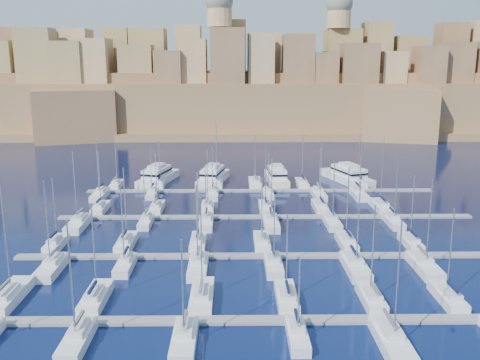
{
  "coord_description": "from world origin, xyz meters",
  "views": [
    {
      "loc": [
        -6.45,
        -94.35,
        31.79
      ],
      "look_at": [
        -5.24,
        6.0,
        8.84
      ],
      "focal_mm": 40.0,
      "sensor_mm": 36.0,
      "label": 1
    }
  ],
  "objects_px": {
    "sailboat_2": "(202,296)",
    "sailboat_4": "(371,298)",
    "sailboat_0": "(9,296)",
    "motor_yacht_c": "(277,176)",
    "motor_yacht_d": "(347,175)",
    "motor_yacht_a": "(158,176)",
    "motor_yacht_b": "(213,176)"
  },
  "relations": [
    {
      "from": "sailboat_0",
      "to": "motor_yacht_b",
      "type": "relative_size",
      "value": 0.91
    },
    {
      "from": "sailboat_2",
      "to": "motor_yacht_d",
      "type": "height_order",
      "value": "sailboat_2"
    },
    {
      "from": "sailboat_4",
      "to": "motor_yacht_a",
      "type": "xyz_separation_m",
      "value": [
        -38.08,
        70.93,
        0.99
      ]
    },
    {
      "from": "sailboat_2",
      "to": "motor_yacht_b",
      "type": "bearing_deg",
      "value": 90.93
    },
    {
      "from": "sailboat_4",
      "to": "motor_yacht_c",
      "type": "relative_size",
      "value": 0.85
    },
    {
      "from": "sailboat_0",
      "to": "sailboat_4",
      "type": "xyz_separation_m",
      "value": [
        48.31,
        -1.02,
        -0.04
      ]
    },
    {
      "from": "sailboat_2",
      "to": "sailboat_4",
      "type": "bearing_deg",
      "value": -1.85
    },
    {
      "from": "sailboat_2",
      "to": "motor_yacht_b",
      "type": "distance_m",
      "value": 69.91
    },
    {
      "from": "sailboat_0",
      "to": "motor_yacht_c",
      "type": "xyz_separation_m",
      "value": [
        41.28,
        69.03,
        0.95
      ]
    },
    {
      "from": "sailboat_0",
      "to": "sailboat_4",
      "type": "distance_m",
      "value": 48.32
    },
    {
      "from": "sailboat_0",
      "to": "sailboat_2",
      "type": "relative_size",
      "value": 1.11
    },
    {
      "from": "sailboat_0",
      "to": "motor_yacht_d",
      "type": "xyz_separation_m",
      "value": [
        60.06,
        70.48,
        0.95
      ]
    },
    {
      "from": "motor_yacht_a",
      "to": "motor_yacht_b",
      "type": "xyz_separation_m",
      "value": [
        14.42,
        -0.3,
        -0.0
      ]
    },
    {
      "from": "sailboat_4",
      "to": "motor_yacht_d",
      "type": "relative_size",
      "value": 0.7
    },
    {
      "from": "sailboat_0",
      "to": "motor_yacht_d",
      "type": "relative_size",
      "value": 0.82
    },
    {
      "from": "motor_yacht_b",
      "to": "motor_yacht_c",
      "type": "relative_size",
      "value": 1.1
    },
    {
      "from": "sailboat_0",
      "to": "motor_yacht_a",
      "type": "relative_size",
      "value": 0.87
    },
    {
      "from": "sailboat_2",
      "to": "sailboat_4",
      "type": "xyz_separation_m",
      "value": [
        22.52,
        -0.73,
        -0.02
      ]
    },
    {
      "from": "motor_yacht_c",
      "to": "motor_yacht_d",
      "type": "distance_m",
      "value": 18.83
    },
    {
      "from": "sailboat_4",
      "to": "motor_yacht_c",
      "type": "bearing_deg",
      "value": 95.73
    },
    {
      "from": "motor_yacht_b",
      "to": "motor_yacht_c",
      "type": "xyz_separation_m",
      "value": [
        16.63,
        -0.58,
        0.0
      ]
    },
    {
      "from": "sailboat_4",
      "to": "motor_yacht_a",
      "type": "height_order",
      "value": "sailboat_4"
    },
    {
      "from": "sailboat_4",
      "to": "motor_yacht_c",
      "type": "xyz_separation_m",
      "value": [
        -7.03,
        70.05,
        0.99
      ]
    },
    {
      "from": "sailboat_2",
      "to": "motor_yacht_c",
      "type": "height_order",
      "value": "sailboat_2"
    },
    {
      "from": "motor_yacht_c",
      "to": "sailboat_0",
      "type": "bearing_deg",
      "value": -120.88
    },
    {
      "from": "sailboat_0",
      "to": "motor_yacht_a",
      "type": "height_order",
      "value": "sailboat_0"
    },
    {
      "from": "motor_yacht_b",
      "to": "motor_yacht_d",
      "type": "distance_m",
      "value": 35.41
    },
    {
      "from": "sailboat_4",
      "to": "motor_yacht_a",
      "type": "relative_size",
      "value": 0.74
    },
    {
      "from": "sailboat_4",
      "to": "motor_yacht_d",
      "type": "xyz_separation_m",
      "value": [
        11.75,
        71.49,
        0.99
      ]
    },
    {
      "from": "sailboat_4",
      "to": "motor_yacht_d",
      "type": "height_order",
      "value": "sailboat_4"
    },
    {
      "from": "sailboat_0",
      "to": "motor_yacht_b",
      "type": "bearing_deg",
      "value": 70.49
    },
    {
      "from": "sailboat_2",
      "to": "motor_yacht_a",
      "type": "height_order",
      "value": "sailboat_2"
    }
  ]
}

